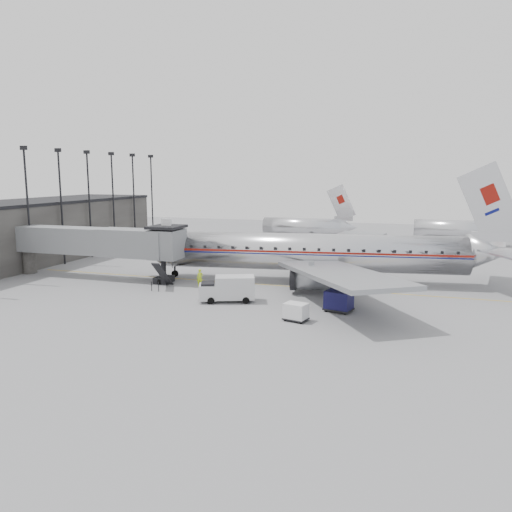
{
  "coord_description": "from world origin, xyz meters",
  "views": [
    {
      "loc": [
        16.85,
        -45.05,
        11.97
      ],
      "look_at": [
        0.83,
        5.58,
        3.2
      ],
      "focal_mm": 35.0,
      "sensor_mm": 36.0,
      "label": 1
    }
  ],
  "objects": [
    {
      "name": "jet_bridge",
      "position": [
        -16.66,
        3.67,
        4.18
      ],
      "size": [
        21.0,
        6.2,
        7.1
      ],
      "color": "slate",
      "rests_on": "ground"
    },
    {
      "name": "service_van",
      "position": [
        0.43,
        -2.02,
        1.28
      ],
      "size": [
        5.54,
        3.67,
        2.44
      ],
      "rotation": [
        0.0,
        0.0,
        0.36
      ],
      "color": "#BABABC",
      "rests_on": "ground"
    },
    {
      "name": "terminal",
      "position": [
        -34.0,
        10.0,
        4.0
      ],
      "size": [
        12.0,
        46.0,
        8.0
      ],
      "primitive_type": "cube",
      "color": "#34312F",
      "rests_on": "ground"
    },
    {
      "name": "ramp_worker",
      "position": [
        -4.66,
        3.0,
        0.95
      ],
      "size": [
        0.75,
        0.55,
        1.9
      ],
      "primitive_type": "imported",
      "rotation": [
        0.0,
        0.0,
        0.14
      ],
      "color": "#B7DE1A",
      "rests_on": "ground"
    },
    {
      "name": "distant_aircraft_mid",
      "position": [
        24.21,
        46.0,
        2.73
      ],
      "size": [
        16.39,
        3.2,
        10.26
      ],
      "color": "silver",
      "rests_on": "ground"
    },
    {
      "name": "ground",
      "position": [
        0.0,
        0.0,
        0.0
      ],
      "size": [
        160.0,
        160.0,
        0.0
      ],
      "primitive_type": "plane",
      "color": "slate",
      "rests_on": "ground"
    },
    {
      "name": "airliner",
      "position": [
        6.83,
        9.12,
        3.36
      ],
      "size": [
        42.06,
        38.72,
        13.34
      ],
      "rotation": [
        0.0,
        0.0,
        0.14
      ],
      "color": "silver",
      "rests_on": "ground"
    },
    {
      "name": "baggage_cart_navy",
      "position": [
        10.95,
        -2.31,
        0.97
      ],
      "size": [
        2.7,
        2.31,
        1.83
      ],
      "rotation": [
        0.0,
        0.0,
        -0.25
      ],
      "color": "#100E3A",
      "rests_on": "ground"
    },
    {
      "name": "baggage_cart_white",
      "position": [
        8.0,
        -6.21,
        0.78
      ],
      "size": [
        2.18,
        1.86,
        1.48
      ],
      "rotation": [
        0.0,
        0.0,
        -0.26
      ],
      "color": "silver",
      "rests_on": "ground"
    },
    {
      "name": "distant_aircraft_near",
      "position": [
        -1.79,
        42.0,
        2.73
      ],
      "size": [
        16.39,
        3.2,
        10.26
      ],
      "color": "silver",
      "rests_on": "ground"
    },
    {
      "name": "floodlight_masts",
      "position": [
        -27.5,
        13.0,
        8.36
      ],
      "size": [
        0.9,
        42.25,
        15.25
      ],
      "color": "black",
      "rests_on": "ground"
    },
    {
      "name": "apron_line",
      "position": [
        3.0,
        6.0,
        0.01
      ],
      "size": [
        60.0,
        0.15,
        0.01
      ],
      "primitive_type": "cube",
      "rotation": [
        0.0,
        0.0,
        1.57
      ],
      "color": "gold",
      "rests_on": "ground"
    }
  ]
}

